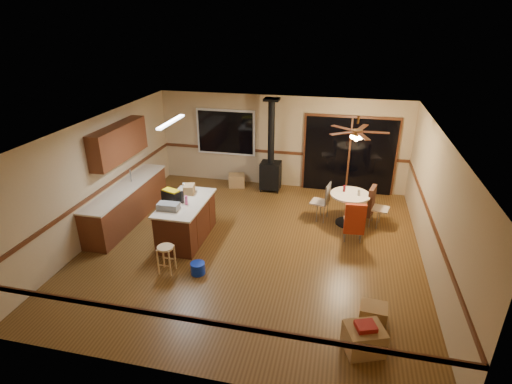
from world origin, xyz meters
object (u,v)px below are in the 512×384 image
(box_under_window, at_px, (237,180))
(toolbox_grey, at_px, (168,206))
(chair_right, at_px, (373,201))
(chair_left, at_px, (324,198))
(wood_stove, at_px, (271,166))
(toolbox_black, at_px, (171,196))
(blue_bucket, at_px, (198,268))
(box_corner_a, at_px, (364,339))
(chair_near, at_px, (355,219))
(bar_stool, at_px, (166,259))
(box_corner_b, at_px, (373,315))
(dining_table, at_px, (349,203))
(kitchen_island, at_px, (186,220))

(box_under_window, bearing_deg, toolbox_grey, -97.89)
(chair_right, bearing_deg, chair_left, -179.19)
(wood_stove, height_order, chair_left, wood_stove)
(toolbox_black, distance_m, blue_bucket, 1.80)
(blue_bucket, bearing_deg, box_under_window, 95.28)
(wood_stove, distance_m, box_corner_a, 6.09)
(toolbox_black, distance_m, chair_right, 4.61)
(toolbox_grey, height_order, chair_right, toolbox_grey)
(chair_left, bearing_deg, chair_right, 0.81)
(chair_near, xyz_separation_m, box_corner_a, (0.17, -3.10, -0.39))
(wood_stove, distance_m, chair_right, 3.08)
(chair_left, relative_size, chair_near, 0.74)
(toolbox_black, bearing_deg, chair_right, 20.19)
(toolbox_grey, xyz_separation_m, chair_left, (3.08, 1.98, -0.38))
(bar_stool, bearing_deg, toolbox_black, 106.96)
(box_corner_b, bearing_deg, box_under_window, 126.12)
(bar_stool, height_order, box_under_window, bar_stool)
(toolbox_black, relative_size, box_corner_a, 0.75)
(box_under_window, bearing_deg, chair_left, -30.62)
(toolbox_black, xyz_separation_m, dining_table, (3.78, 1.49, -0.48))
(bar_stool, xyz_separation_m, dining_table, (3.39, 2.77, 0.25))
(wood_stove, height_order, box_under_window, wood_stove)
(wood_stove, xyz_separation_m, blue_bucket, (-0.61, -4.26, -0.61))
(kitchen_island, xyz_separation_m, box_under_window, (0.29, 3.10, -0.27))
(chair_right, xyz_separation_m, box_under_window, (-3.71, 1.52, -0.41))
(wood_stove, bearing_deg, chair_right, -28.51)
(toolbox_black, bearing_deg, dining_table, 21.49)
(chair_right, relative_size, box_corner_a, 1.28)
(chair_near, height_order, box_corner_b, chair_near)
(wood_stove, height_order, toolbox_grey, wood_stove)
(chair_right, height_order, box_under_window, chair_right)
(chair_right, distance_m, box_under_window, 4.03)
(bar_stool, distance_m, box_under_window, 4.39)
(blue_bucket, bearing_deg, toolbox_grey, 137.97)
(kitchen_island, relative_size, box_corner_a, 3.08)
(wood_stove, height_order, toolbox_black, wood_stove)
(toolbox_grey, bearing_deg, chair_near, 15.01)
(box_corner_b, bearing_deg, box_corner_a, -104.30)
(toolbox_grey, bearing_deg, chair_left, 32.70)
(chair_right, bearing_deg, chair_near, -112.60)
(toolbox_grey, relative_size, blue_bucket, 1.58)
(wood_stove, bearing_deg, toolbox_grey, -113.35)
(toolbox_grey, relative_size, box_under_window, 0.97)
(chair_left, bearing_deg, box_under_window, 149.38)
(kitchen_island, distance_m, box_corner_a, 4.52)
(wood_stove, relative_size, box_corner_a, 4.61)
(blue_bucket, relative_size, box_corner_a, 0.51)
(dining_table, xyz_separation_m, chair_left, (-0.60, 0.08, 0.06))
(chair_left, height_order, chair_right, same)
(blue_bucket, relative_size, box_corner_b, 0.66)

